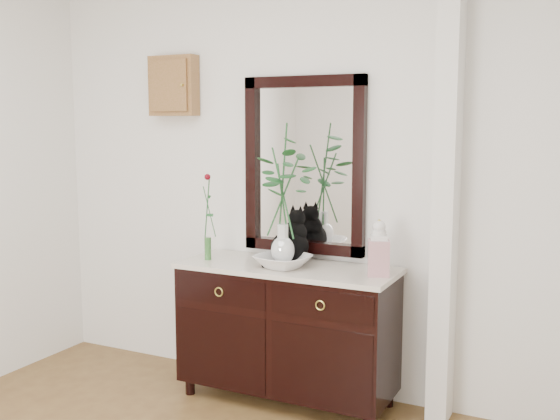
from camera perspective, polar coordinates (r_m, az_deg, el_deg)
The scene contains 10 objects.
wall_back at distance 4.15m, azimuth 0.89°, elevation 2.71°, with size 3.60×0.04×2.70m, color white.
pilaster at distance 3.76m, azimuth 14.30°, elevation 1.96°, with size 0.12×0.20×2.70m, color white.
sideboard at distance 4.06m, azimuth 0.63°, elevation -10.04°, with size 1.33×0.52×0.82m.
wall_mirror at distance 4.09m, azimuth 2.08°, elevation 3.90°, with size 0.80×0.06×1.10m.
key_cabinet at distance 4.54m, azimuth -9.24°, elevation 10.62°, with size 0.35×0.10×0.40m, color brown.
cat at distance 4.00m, azimuth 0.86°, elevation -2.29°, with size 0.23×0.29×0.33m, color black, non-canonical shape.
lotus_bowl at distance 3.89m, azimuth 0.24°, elevation -4.50°, with size 0.32×0.32×0.08m, color white.
vase_branches at distance 3.82m, azimuth 0.25°, elevation 1.44°, with size 0.40×0.40×0.85m, color silver, non-canonical shape.
bud_vase_rose at distance 4.10m, azimuth -6.34°, elevation -0.55°, with size 0.07×0.07×0.55m, color #386E32, non-canonical shape.
ginger_jar at distance 3.72m, azimuth 8.59°, elevation -3.22°, with size 0.12×0.12×0.32m, color silver, non-canonical shape.
Camera 1 is at (1.76, -1.76, 1.71)m, focal length 42.00 mm.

